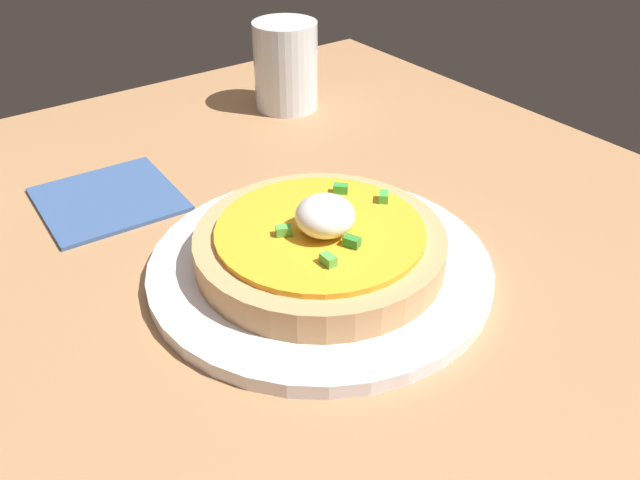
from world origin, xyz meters
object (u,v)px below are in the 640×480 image
plate (320,266)px  pizza (320,243)px  cup_near (286,69)px  napkin (108,199)px

plate → pizza: bearing=-86.2°
plate → cup_near: size_ratio=2.65×
pizza → cup_near: 36.28cm
plate → cup_near: bearing=60.7°
pizza → napkin: (-10.07, 22.06, -2.76)cm
plate → napkin: 24.21cm
pizza → cup_near: bearing=60.7°
cup_near → napkin: cup_near is taller
cup_near → plate: bearing=-119.3°
plate → pizza: pizza is taller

